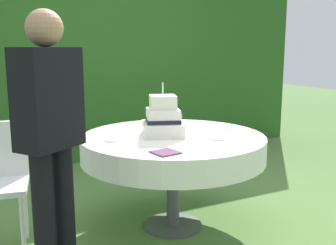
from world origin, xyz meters
TOP-DOWN VIEW (x-y plane):
  - ground_plane at (0.00, 0.00)m, footprint 20.00×20.00m
  - foliage_hedge at (0.00, 2.37)m, footprint 6.13×0.51m
  - cake_table at (0.00, 0.00)m, footprint 1.40×1.40m
  - wedding_cake at (-0.07, 0.03)m, footprint 0.39×0.39m
  - serving_plate_near at (0.23, -0.26)m, footprint 0.14×0.14m
  - serving_plate_far at (-0.47, 0.03)m, footprint 0.12×0.12m
  - serving_plate_left at (0.45, -0.01)m, footprint 0.11×0.11m
  - napkin_stack at (-0.29, -0.45)m, footprint 0.17×0.17m
  - standing_person at (-0.99, -0.41)m, footprint 0.41×0.37m

SIDE VIEW (x-z plane):
  - ground_plane at x=0.00m, z-range 0.00..0.00m
  - cake_table at x=0.00m, z-range 0.28..1.02m
  - napkin_stack at x=-0.29m, z-range 0.74..0.75m
  - serving_plate_near at x=0.23m, z-range 0.74..0.75m
  - serving_plate_far at x=-0.47m, z-range 0.74..0.75m
  - serving_plate_left at x=0.45m, z-range 0.74..0.75m
  - wedding_cake at x=-0.07m, z-range 0.66..1.07m
  - standing_person at x=-0.99m, z-range 0.13..1.73m
  - foliage_hedge at x=0.00m, z-range 0.00..2.42m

